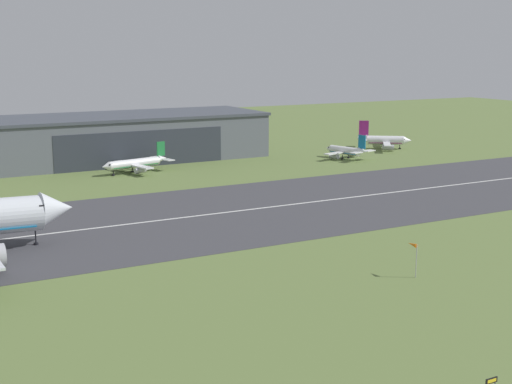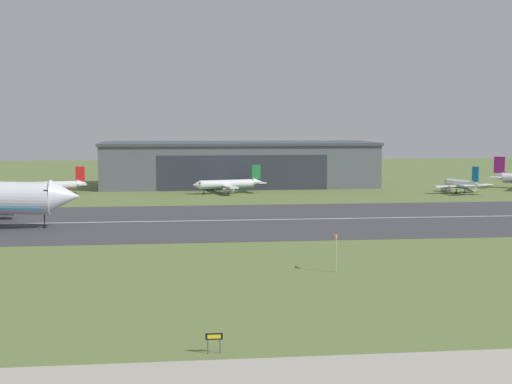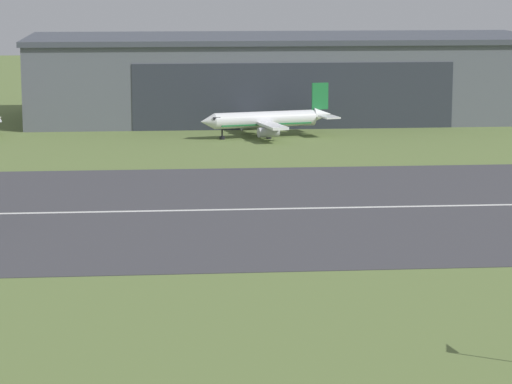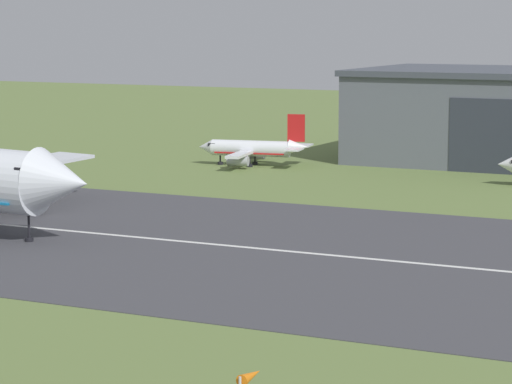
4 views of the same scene
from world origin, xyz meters
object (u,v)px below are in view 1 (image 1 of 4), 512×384
(airplane_parked_far_east, at_px, (384,141))
(windsock_pole, at_px, (413,247))
(runway_sign, at_px, (491,382))
(airplane_parked_centre, at_px, (346,151))
(airplane_parked_east, at_px, (135,163))

(airplane_parked_far_east, bearing_deg, windsock_pole, -126.84)
(airplane_parked_far_east, distance_m, runway_sign, 182.87)
(airplane_parked_centre, bearing_deg, windsock_pole, -120.66)
(airplane_parked_east, relative_size, runway_sign, 11.71)
(airplane_parked_east, bearing_deg, runway_sign, -94.73)
(airplane_parked_centre, xyz_separation_m, runway_sign, (-79.85, -137.08, -1.14))
(airplane_parked_far_east, height_order, runway_sign, airplane_parked_far_east)
(airplane_parked_east, bearing_deg, airplane_parked_far_east, 3.42)
(airplane_parked_centre, relative_size, airplane_parked_east, 0.81)
(airplane_parked_east, xyz_separation_m, windsock_pole, (6.84, -109.93, 1.98))
(airplane_parked_east, distance_m, runway_sign, 144.44)
(airplane_parked_centre, xyz_separation_m, airplane_parked_far_east, (25.42, 12.43, 0.40))
(airplane_parked_east, distance_m, windsock_pole, 110.16)
(airplane_parked_centre, height_order, windsock_pole, airplane_parked_centre)
(airplane_parked_centre, bearing_deg, airplane_parked_east, 174.23)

